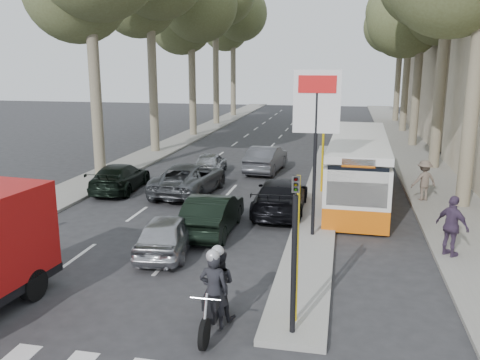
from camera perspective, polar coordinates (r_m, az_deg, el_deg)
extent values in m
plane|color=#28282B|center=(13.48, -7.65, -12.61)|extent=(120.00, 120.00, 0.00)
cube|color=gray|center=(37.15, 18.47, 3.46)|extent=(3.20, 70.00, 0.12)
cube|color=gray|center=(41.66, -5.39, 5.05)|extent=(2.40, 64.00, 0.12)
cube|color=gray|center=(23.17, 9.10, -1.45)|extent=(1.50, 26.00, 0.16)
cylinder|color=yellow|center=(11.23, 6.34, -8.24)|extent=(0.10, 0.10, 3.50)
cylinder|color=yellow|center=(16.95, 8.30, -0.96)|extent=(0.10, 0.10, 3.50)
cylinder|color=yellow|center=(22.82, 9.25, 2.62)|extent=(0.10, 0.10, 3.50)
cylinder|color=black|center=(16.77, 8.39, 1.86)|extent=(0.12, 0.12, 5.20)
cube|color=white|center=(16.50, 8.62, 8.69)|extent=(1.50, 0.10, 2.00)
cube|color=red|center=(16.41, 8.68, 10.59)|extent=(1.20, 0.02, 0.55)
cylinder|color=black|center=(10.83, 6.06, -9.92)|extent=(0.12, 0.12, 3.20)
imported|color=black|center=(10.34, 6.26, -2.24)|extent=(0.16, 0.41, 1.00)
cylinder|color=#6B604C|center=(26.45, -15.88, 9.06)|extent=(0.56, 0.56, 8.40)
cylinder|color=#6B604C|center=(33.77, -9.75, 10.60)|extent=(0.56, 0.56, 8.96)
cylinder|color=#6B604C|center=(41.27, -5.37, 10.55)|extent=(0.56, 0.56, 8.12)
sphere|color=#4D512D|center=(42.23, -6.63, 17.28)|extent=(5.20, 5.20, 5.20)
sphere|color=#4D512D|center=(40.45, -4.62, 19.16)|extent=(5.80, 5.80, 5.80)
cylinder|color=#6B604C|center=(48.98, -2.72, 11.80)|extent=(0.56, 0.56, 9.52)
sphere|color=#4D512D|center=(50.03, -3.78, 18.44)|extent=(5.20, 5.20, 5.20)
cylinder|color=#6B604C|center=(56.79, -0.77, 11.56)|extent=(0.56, 0.56, 8.68)
sphere|color=#4D512D|center=(57.71, -1.66, 16.81)|extent=(5.20, 5.20, 5.20)
sphere|color=#4D512D|center=(56.03, -0.03, 18.20)|extent=(5.80, 5.80, 5.80)
sphere|color=#4D512D|center=(58.14, -0.34, 19.24)|extent=(4.80, 4.80, 4.80)
cylinder|color=#6B604C|center=(22.03, 24.61, 7.68)|extent=(0.56, 0.56, 8.40)
cylinder|color=#6B604C|center=(29.87, 21.56, 9.86)|extent=(0.56, 0.56, 9.24)
cylinder|color=#6B604C|center=(37.78, 19.18, 9.46)|extent=(0.56, 0.56, 7.84)
sphere|color=#4D512D|center=(38.32, 18.07, 16.72)|extent=(5.20, 5.20, 5.20)
sphere|color=#4D512D|center=(37.28, 21.49, 18.33)|extent=(5.80, 5.80, 5.80)
cylinder|color=#6B604C|center=(45.71, 18.12, 10.74)|extent=(0.56, 0.56, 8.96)
sphere|color=#4D512D|center=(46.37, 17.25, 17.57)|extent=(5.20, 5.20, 5.20)
cylinder|color=#6B604C|center=(53.68, 17.31, 10.75)|extent=(0.56, 0.56, 8.40)
sphere|color=#4D512D|center=(54.29, 16.53, 16.21)|extent=(5.20, 5.20, 5.20)
sphere|color=#4D512D|center=(53.16, 18.88, 17.44)|extent=(5.80, 5.80, 5.80)
sphere|color=#4D512D|center=(55.09, 17.97, 18.58)|extent=(4.80, 4.80, 4.80)
imported|color=#ACAEB4|center=(16.04, -8.15, -5.95)|extent=(1.86, 3.82, 1.26)
imported|color=black|center=(17.76, -3.09, -3.74)|extent=(1.50, 4.19, 1.37)
imported|color=#4B4E52|center=(23.04, -5.70, 0.16)|extent=(2.61, 5.16, 1.40)
imported|color=black|center=(20.08, 4.58, -1.79)|extent=(1.97, 4.75, 1.37)
imported|color=#9DA0A5|center=(27.09, -3.36, 1.92)|extent=(1.65, 3.59, 1.19)
imported|color=#4B4D53|center=(27.63, 2.96, 2.39)|extent=(1.88, 4.44, 1.43)
imported|color=black|center=(24.13, -13.32, 0.30)|extent=(2.11, 4.51, 1.27)
cylinder|color=black|center=(13.93, -22.19, -10.83)|extent=(0.34, 0.83, 0.81)
cube|color=#DA5F0C|center=(22.88, 13.00, -0.71)|extent=(2.58, 10.59, 0.82)
cube|color=silver|center=(22.65, 13.14, 1.99)|extent=(2.58, 10.59, 1.37)
cube|color=black|center=(22.60, 13.17, 2.67)|extent=(2.58, 10.17, 0.78)
cube|color=silver|center=(22.49, 13.27, 4.51)|extent=(2.58, 10.59, 0.27)
cube|color=black|center=(17.50, 13.02, -0.75)|extent=(2.02, 0.11, 1.37)
cube|color=#DA5F0C|center=(17.33, 13.15, 1.84)|extent=(1.10, 0.09, 0.29)
cylinder|color=black|center=(19.67, 9.89, -3.09)|extent=(0.28, 0.89, 0.88)
cylinder|color=black|center=(19.67, 15.86, -3.40)|extent=(0.28, 0.89, 0.88)
cylinder|color=black|center=(26.00, 10.80, 0.82)|extent=(0.28, 0.89, 0.88)
cylinder|color=black|center=(26.00, 15.32, 0.59)|extent=(0.28, 0.89, 0.88)
cylinder|color=black|center=(10.99, -4.04, -16.89)|extent=(0.11, 0.67, 0.67)
cylinder|color=black|center=(12.33, -2.08, -13.35)|extent=(0.11, 0.67, 0.67)
cylinder|color=silver|center=(10.86, -3.97, -14.89)|extent=(0.07, 0.42, 0.84)
cube|color=black|center=(11.63, -2.94, -14.31)|extent=(0.24, 0.78, 0.31)
cube|color=black|center=(11.32, -3.22, -13.52)|extent=(0.32, 0.47, 0.23)
cube|color=black|center=(11.81, -2.57, -12.69)|extent=(0.30, 0.68, 0.13)
cylinder|color=silver|center=(10.76, -3.91, -13.17)|extent=(0.65, 0.05, 0.04)
imported|color=black|center=(11.43, -2.97, -12.27)|extent=(0.64, 0.43, 1.75)
imported|color=black|center=(11.82, -2.46, -11.66)|extent=(0.80, 0.45, 1.64)
sphere|color=#B2B2B7|center=(11.05, -3.08, -8.52)|extent=(0.29, 0.29, 0.29)
sphere|color=#B2B2B7|center=(11.47, -2.54, -8.02)|extent=(0.29, 0.29, 0.29)
imported|color=#483652|center=(16.47, 22.72, -4.80)|extent=(1.14, 1.16, 1.86)
imported|color=#695A4E|center=(22.72, 19.95, -0.03)|extent=(1.21, 0.89, 1.72)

